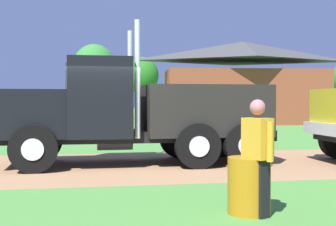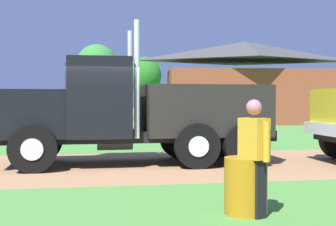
# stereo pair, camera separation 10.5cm
# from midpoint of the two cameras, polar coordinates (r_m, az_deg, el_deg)

# --- Properties ---
(ground_plane) EXTENTS (200.00, 200.00, 0.00)m
(ground_plane) POSITION_cam_midpoint_polar(r_m,az_deg,el_deg) (12.09, -7.45, -6.50)
(ground_plane) COLOR #4B8939
(dirt_track) EXTENTS (120.00, 5.75, 0.01)m
(dirt_track) POSITION_cam_midpoint_polar(r_m,az_deg,el_deg) (12.09, -7.45, -6.48)
(dirt_track) COLOR #A0754E
(dirt_track) RESTS_ON ground_plane
(truck_foreground_white) EXTENTS (7.26, 2.66, 3.66)m
(truck_foreground_white) POSITION_cam_midpoint_polar(r_m,az_deg,el_deg) (12.34, -3.97, -0.05)
(truck_foreground_white) COLOR black
(truck_foreground_white) RESTS_ON ground_plane
(visitor_by_barrel) EXTENTS (0.40, 0.57, 1.70)m
(visitor_by_barrel) POSITION_cam_midpoint_polar(r_m,az_deg,el_deg) (6.84, 10.49, -4.92)
(visitor_by_barrel) COLOR gold
(visitor_by_barrel) RESTS_ON ground_plane
(steel_barrel) EXTENTS (0.63, 0.63, 0.84)m
(steel_barrel) POSITION_cam_midpoint_polar(r_m,az_deg,el_deg) (7.04, 9.50, -8.80)
(steel_barrel) COLOR #B27214
(steel_barrel) RESTS_ON ground_plane
(shed_building) EXTENTS (12.62, 7.35, 6.12)m
(shed_building) POSITION_cam_midpoint_polar(r_m,az_deg,el_deg) (35.16, 9.13, 3.55)
(shed_building) COLOR brown
(shed_building) RESTS_ON ground_plane
(tree_mid) EXTENTS (3.85, 3.85, 6.63)m
(tree_mid) POSITION_cam_midpoint_polar(r_m,az_deg,el_deg) (40.97, -9.10, 5.38)
(tree_mid) COLOR #513823
(tree_mid) RESTS_ON ground_plane
(tree_right) EXTENTS (3.79, 3.79, 6.59)m
(tree_right) POSITION_cam_midpoint_polar(r_m,az_deg,el_deg) (51.77, -3.32, 4.58)
(tree_right) COLOR #513823
(tree_right) RESTS_ON ground_plane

